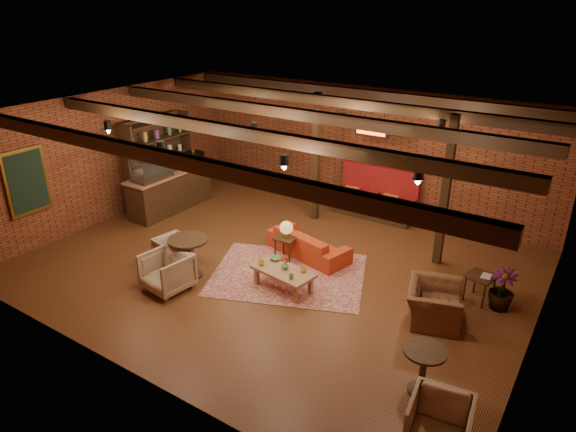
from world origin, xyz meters
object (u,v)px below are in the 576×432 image
Objects in this scene: sofa at (308,243)px; armchair_a at (174,250)px; side_table_lamp at (286,231)px; round_table_left at (189,251)px; plant_tall at (510,249)px; armchair_b at (167,270)px; side_table_book at (481,277)px; round_table_right at (424,364)px; armchair_right at (435,298)px; armchair_far at (440,422)px; coffee_table at (283,272)px.

sofa is 2.90m from armchair_a.
side_table_lamp is 2.09m from round_table_left.
armchair_b is at bearing -152.91° from plant_tall.
side_table_book is 0.79× the size of round_table_right.
armchair_a is 6.15m from side_table_book.
round_table_right is (5.72, -0.80, 0.15)m from armchair_a.
armchair_right is at bearing -68.93° from armchair_a.
round_table_right is 2.98m from plant_tall.
armchair_right is 2.82m from armchair_far.
round_table_left is 5.81m from armchair_far.
armchair_b reaches higher than armchair_far.
coffee_table is 1.55× the size of armchair_b.
armchair_a is at bearing -159.82° from side_table_book.
round_table_right is (3.57, -2.74, 0.21)m from sofa.
plant_tall reaches higher than sofa.
plant_tall is (0.45, 2.86, 0.72)m from round_table_right.
plant_tall is (4.30, 0.56, 0.53)m from side_table_lamp.
armchair_far is at bearing -175.98° from armchair_right.
coffee_table is at bearing -69.56° from armchair_a.
plant_tall is (5.56, 2.84, 0.79)m from armchair_b.
plant_tall is at bearing 7.45° from side_table_lamp.
side_table_book is at bearing 89.05° from round_table_right.
armchair_right reaches higher than sofa.
plant_tall is at bearing 23.44° from coffee_table.
armchair_far is at bearing -1.09° from armchair_b.
round_table_left is 0.80× the size of armchair_right.
coffee_table is at bearing 18.75° from round_table_left.
sofa is 2.63m from round_table_left.
armchair_right reaches higher than armchair_far.
armchair_far is (5.62, -0.85, -0.03)m from armchair_b.
armchair_far is at bearing -88.95° from plant_tall.
side_table_book is at bearing 26.91° from coffee_table.
plant_tall reaches higher than side_table_lamp.
sofa is at bearing 57.66° from side_table_lamp.
armchair_right reaches higher than round_table_left.
side_table_lamp is 4.37m from plant_tall.
coffee_table is at bearing 41.13° from armchair_b.
armchair_b is 6.29m from plant_tall.
sofa is 4.13m from plant_tall.
coffee_table is 0.54× the size of plant_tall.
armchair_a is 1.18× the size of side_table_book.
coffee_table is 1.24m from side_table_lamp.
armchair_right is 1.56m from plant_tall.
side_table_book is 0.83m from plant_tall.
armchair_far is (0.52, -0.83, -0.10)m from round_table_right.
round_table_right is 0.94× the size of armchair_far.
round_table_left is (-1.86, -0.63, 0.19)m from coffee_table.
side_table_lamp is (-0.61, 1.04, 0.31)m from coffee_table.
side_table_book is at bearing 24.09° from round_table_left.
coffee_table is 1.25× the size of armchair_right.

